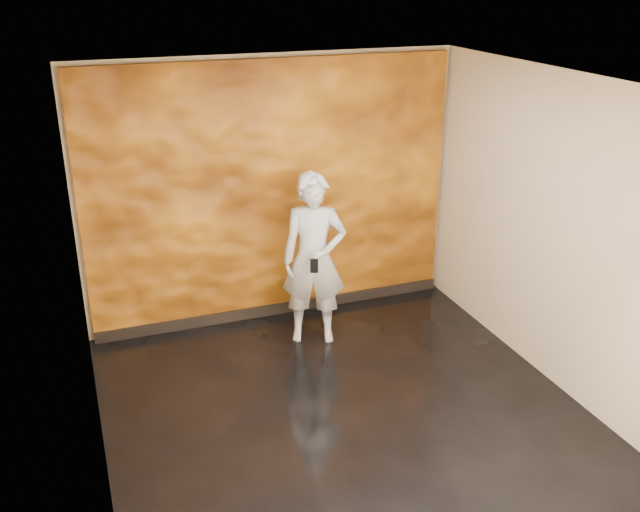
{
  "coord_description": "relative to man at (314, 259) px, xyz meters",
  "views": [
    {
      "loc": [
        -2.0,
        -4.88,
        3.61
      ],
      "look_at": [
        0.13,
        0.9,
        1.07
      ],
      "focal_mm": 40.0,
      "sensor_mm": 36.0,
      "label": 1
    }
  ],
  "objects": [
    {
      "name": "room",
      "position": [
        -0.2,
        -1.27,
        0.52
      ],
      "size": [
        4.02,
        4.02,
        2.81
      ],
      "color": "black",
      "rests_on": "ground"
    },
    {
      "name": "feature_wall",
      "position": [
        -0.2,
        0.69,
        0.5
      ],
      "size": [
        3.9,
        0.06,
        2.75
      ],
      "primitive_type": "cube",
      "color": "orange",
      "rests_on": "ground"
    },
    {
      "name": "baseboard",
      "position": [
        -0.2,
        0.65,
        -0.82
      ],
      "size": [
        3.9,
        0.04,
        0.12
      ],
      "primitive_type": "cube",
      "color": "black",
      "rests_on": "ground"
    },
    {
      "name": "man",
      "position": [
        0.0,
        0.0,
        0.0
      ],
      "size": [
        0.75,
        0.61,
        1.76
      ],
      "primitive_type": "imported",
      "rotation": [
        0.0,
        0.0,
        -0.34
      ],
      "color": "#969AA3",
      "rests_on": "ground"
    },
    {
      "name": "phone",
      "position": [
        -0.09,
        -0.26,
        0.05
      ],
      "size": [
        0.08,
        0.04,
        0.14
      ],
      "primitive_type": "cube",
      "rotation": [
        0.0,
        0.0,
        -0.33
      ],
      "color": "black",
      "rests_on": "man"
    }
  ]
}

